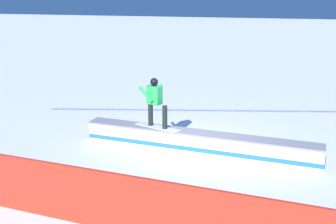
{
  "coord_description": "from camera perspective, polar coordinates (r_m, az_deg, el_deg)",
  "views": [
    {
      "loc": [
        -2.07,
        10.55,
        4.28
      ],
      "look_at": [
        0.6,
        0.95,
        1.36
      ],
      "focal_mm": 44.18,
      "sensor_mm": 36.0,
      "label": 1
    }
  ],
  "objects": [
    {
      "name": "grind_box",
      "position": [
        11.48,
        4.15,
        -4.22
      ],
      "size": [
        6.63,
        1.12,
        0.56
      ],
      "color": "white",
      "rests_on": "ground_plane"
    },
    {
      "name": "safety_fence",
      "position": [
        7.49,
        -2.67,
        -13.23
      ],
      "size": [
        12.08,
        1.11,
        1.17
      ],
      "primitive_type": "cube",
      "rotation": [
        0.0,
        0.0,
        -0.09
      ],
      "color": "red",
      "rests_on": "ground_plane"
    },
    {
      "name": "snowboarder",
      "position": [
        11.57,
        -1.77,
        1.56
      ],
      "size": [
        1.43,
        0.76,
        1.41
      ],
      "color": "silver",
      "rests_on": "grind_box"
    },
    {
      "name": "ground_plane",
      "position": [
        11.57,
        4.12,
        -5.4
      ],
      "size": [
        120.0,
        120.0,
        0.0
      ],
      "primitive_type": "plane",
      "color": "white"
    }
  ]
}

